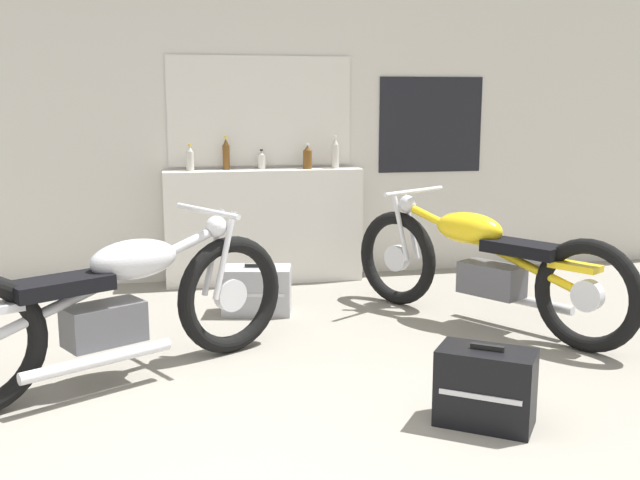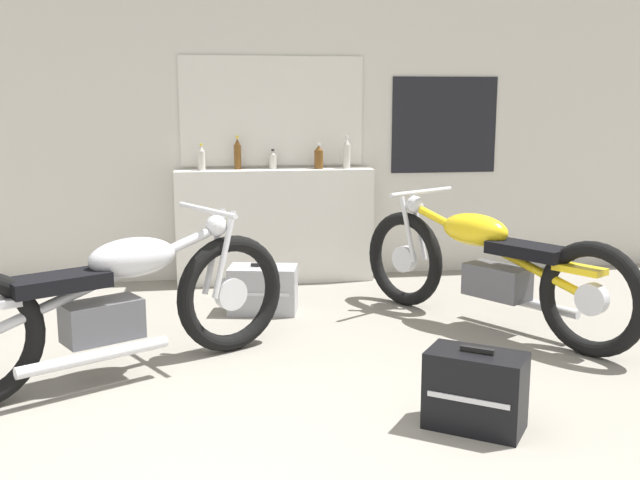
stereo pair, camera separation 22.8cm
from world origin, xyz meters
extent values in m
cube|color=beige|center=(0.00, 3.76, 1.40)|extent=(10.00, 0.06, 2.80)
cube|color=silver|center=(0.60, 3.72, 1.44)|extent=(1.50, 0.01, 0.86)
cube|color=beige|center=(0.60, 3.72, 1.44)|extent=(1.56, 0.01, 0.92)
cube|color=black|center=(2.12, 3.72, 1.32)|extent=(0.95, 0.01, 0.83)
cube|color=silver|center=(0.60, 3.58, 0.48)|extent=(1.66, 0.28, 0.96)
cylinder|color=#B7B2A8|center=(-0.01, 3.56, 1.04)|extent=(0.06, 0.06, 0.16)
cone|color=#B7B2A8|center=(-0.01, 3.56, 1.14)|extent=(0.05, 0.05, 0.04)
cylinder|color=gold|center=(-0.01, 3.56, 1.18)|extent=(0.02, 0.02, 0.02)
cylinder|color=#5B3814|center=(0.29, 3.63, 1.06)|extent=(0.06, 0.06, 0.20)
cone|color=#5B3814|center=(0.29, 3.63, 1.19)|extent=(0.05, 0.05, 0.06)
cylinder|color=gold|center=(0.29, 3.63, 1.23)|extent=(0.02, 0.02, 0.02)
cylinder|color=#B7B2A8|center=(0.59, 3.62, 1.02)|extent=(0.07, 0.07, 0.12)
cone|color=#B7B2A8|center=(0.59, 3.62, 1.10)|extent=(0.06, 0.06, 0.03)
cylinder|color=black|center=(0.59, 3.62, 1.12)|extent=(0.03, 0.03, 0.01)
cylinder|color=#5B3814|center=(0.97, 3.57, 1.04)|extent=(0.08, 0.08, 0.15)
cone|color=#5B3814|center=(0.97, 3.57, 1.14)|extent=(0.06, 0.06, 0.04)
cylinder|color=silver|center=(0.97, 3.57, 1.17)|extent=(0.03, 0.03, 0.02)
cylinder|color=#B7B2A8|center=(1.21, 3.57, 1.06)|extent=(0.06, 0.06, 0.20)
cone|color=#B7B2A8|center=(1.21, 3.57, 1.19)|extent=(0.05, 0.05, 0.06)
cylinder|color=silver|center=(1.21, 3.57, 1.23)|extent=(0.03, 0.03, 0.02)
torus|color=black|center=(1.49, 2.67, 0.36)|extent=(0.46, 0.65, 0.71)
cylinder|color=silver|center=(1.49, 2.67, 0.36)|extent=(0.16, 0.20, 0.20)
torus|color=black|center=(2.31, 1.37, 0.36)|extent=(0.46, 0.65, 0.71)
cylinder|color=silver|center=(2.31, 1.37, 0.36)|extent=(0.16, 0.20, 0.20)
cube|color=#4C4C51|center=(1.94, 1.96, 0.34)|extent=(0.42, 0.48, 0.22)
cylinder|color=yellow|center=(1.94, 1.96, 0.55)|extent=(0.79, 1.21, 0.45)
ellipsoid|color=yellow|center=(1.84, 2.12, 0.67)|extent=(0.48, 0.57, 0.22)
cube|color=black|center=(2.07, 1.76, 0.59)|extent=(0.48, 0.57, 0.08)
cube|color=yellow|center=(2.26, 1.45, 0.53)|extent=(0.28, 0.33, 0.04)
cylinder|color=silver|center=(1.48, 2.57, 0.62)|extent=(0.13, 0.17, 0.51)
cylinder|color=silver|center=(1.59, 2.63, 0.62)|extent=(0.13, 0.17, 0.51)
cylinder|color=silver|center=(1.58, 2.54, 0.88)|extent=(0.56, 0.37, 0.03)
sphere|color=silver|center=(1.54, 2.59, 0.78)|extent=(0.13, 0.13, 0.13)
cylinder|color=silver|center=(2.12, 1.94, 0.20)|extent=(0.50, 0.74, 0.06)
torus|color=black|center=(0.16, 1.80, 0.36)|extent=(0.68, 0.45, 0.73)
cylinder|color=silver|center=(0.16, 1.80, 0.36)|extent=(0.21, 0.16, 0.20)
cube|color=#4C4C51|center=(-0.56, 1.40, 0.35)|extent=(0.47, 0.40, 0.22)
cylinder|color=#B2B2B7|center=(-0.56, 1.40, 0.56)|extent=(1.21, 0.72, 0.45)
ellipsoid|color=#B2B2B7|center=(-0.39, 1.49, 0.68)|extent=(0.56, 0.46, 0.22)
cube|color=black|center=(-0.75, 1.28, 0.60)|extent=(0.56, 0.46, 0.08)
cylinder|color=silver|center=(0.07, 1.82, 0.63)|extent=(0.17, 0.12, 0.52)
cylinder|color=silver|center=(0.13, 1.71, 0.63)|extent=(0.17, 0.12, 0.52)
cylinder|color=silver|center=(0.03, 1.73, 0.90)|extent=(0.34, 0.57, 0.03)
sphere|color=silver|center=(0.08, 1.76, 0.80)|extent=(0.13, 0.13, 0.13)
cylinder|color=silver|center=(-0.58, 1.22, 0.20)|extent=(0.75, 0.46, 0.06)
cube|color=#9E9EA3|center=(0.42, 2.63, 0.17)|extent=(0.54, 0.38, 0.34)
cube|color=silver|center=(0.39, 2.48, 0.17)|extent=(0.41, 0.09, 0.02)
cube|color=black|center=(0.42, 2.63, 0.36)|extent=(0.17, 0.06, 0.02)
cube|color=black|center=(1.27, 0.50, 0.19)|extent=(0.52, 0.47, 0.38)
cube|color=silver|center=(1.19, 0.39, 0.19)|extent=(0.32, 0.23, 0.02)
cube|color=black|center=(1.27, 0.50, 0.39)|extent=(0.14, 0.11, 0.02)
camera|label=1|loc=(-0.18, -2.66, 1.55)|focal=42.00mm
camera|label=2|loc=(0.04, -2.70, 1.55)|focal=42.00mm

